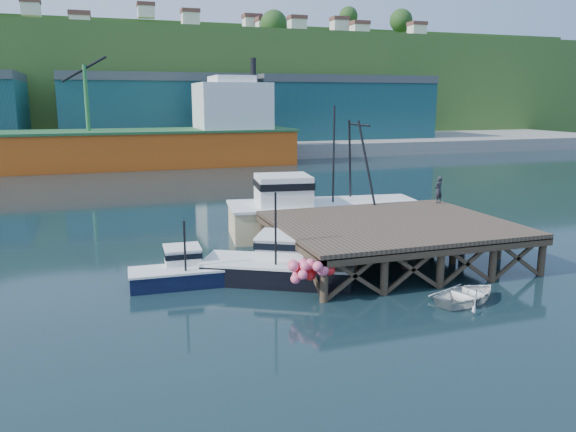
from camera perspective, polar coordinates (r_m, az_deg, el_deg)
name	(u,v)px	position (r m, az deg, el deg)	size (l,w,h in m)	color
ground	(292,270)	(28.43, 0.45, -5.51)	(300.00, 300.00, 0.00)	black
wharf	(393,226)	(29.94, 10.58, -0.97)	(12.00, 10.00, 2.62)	brown
far_quay	(156,145)	(96.36, -13.28, 7.05)	(160.00, 40.00, 2.00)	gray
warehouse_mid	(157,112)	(91.12, -13.15, 10.27)	(28.00, 16.00, 9.00)	#195454
warehouse_right	(335,111)	(98.65, 4.77, 10.62)	(30.00, 16.00, 9.00)	#195454
cargo_ship	(103,141)	(73.85, -18.32, 7.21)	(55.50, 10.00, 13.75)	#DB5614
hillside	(140,87)	(126.00, -14.84, 12.57)	(220.00, 50.00, 22.00)	#2D511E
boat_navy	(184,270)	(26.66, -10.50, -5.46)	(5.11, 2.79, 3.15)	black
boat_black	(280,264)	(26.71, -0.80, -4.85)	(7.48, 6.37, 4.39)	black
trawler	(321,209)	(35.39, 3.36, 0.71)	(12.49, 5.77, 8.07)	beige
dinghy	(467,294)	(25.18, 17.77, -7.58)	(2.39, 3.34, 0.69)	silver
dockworker	(439,190)	(35.95, 15.05, 2.59)	(0.60, 0.40, 1.66)	black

